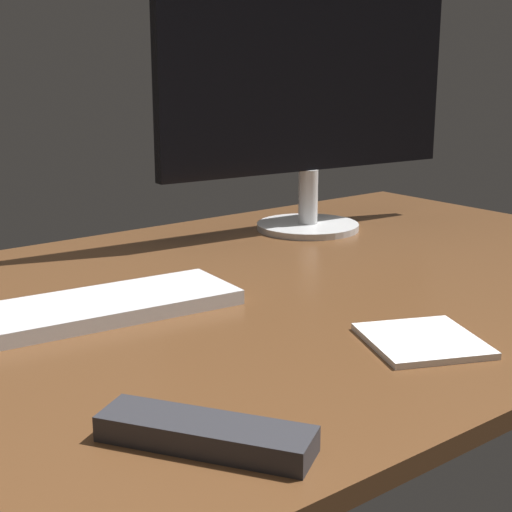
# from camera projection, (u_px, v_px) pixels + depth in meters

# --- Properties ---
(desk) EXTENTS (1.40, 0.84, 0.02)m
(desk) POSITION_uv_depth(u_px,v_px,m) (256.00, 297.00, 1.03)
(desk) COLOR brown
(desk) RESTS_ON ground
(monitor) EXTENTS (0.58, 0.18, 0.50)m
(monitor) POSITION_uv_depth(u_px,v_px,m) (310.00, 68.00, 1.31)
(monitor) COLOR silver
(monitor) RESTS_ON desk
(keyboard) EXTENTS (0.38, 0.16, 0.02)m
(keyboard) POSITION_uv_depth(u_px,v_px,m) (85.00, 309.00, 0.92)
(keyboard) COLOR silver
(keyboard) RESTS_ON desk
(tv_remote) EXTENTS (0.13, 0.17, 0.02)m
(tv_remote) POSITION_uv_depth(u_px,v_px,m) (205.00, 434.00, 0.61)
(tv_remote) COLOR #2D2D33
(tv_remote) RESTS_ON desk
(notepad) EXTENTS (0.16, 0.16, 0.01)m
(notepad) POSITION_uv_depth(u_px,v_px,m) (422.00, 341.00, 0.83)
(notepad) COLOR white
(notepad) RESTS_ON desk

